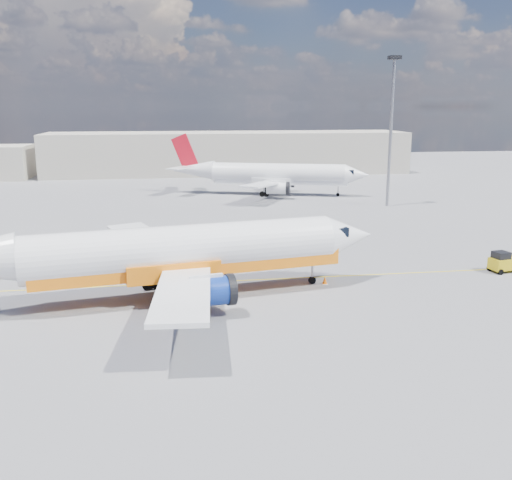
{
  "coord_description": "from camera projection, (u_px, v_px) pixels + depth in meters",
  "views": [
    {
      "loc": [
        -6.48,
        -38.17,
        12.89
      ],
      "look_at": [
        -0.53,
        1.43,
        3.5
      ],
      "focal_mm": 40.0,
      "sensor_mm": 36.0,
      "label": 1
    }
  ],
  "objects": [
    {
      "name": "ground",
      "position": [
        266.0,
        292.0,
        40.63
      ],
      "size": [
        240.0,
        240.0,
        0.0
      ],
      "primitive_type": "plane",
      "color": "slate",
      "rests_on": "ground"
    },
    {
      "name": "taxi_line",
      "position": [
        260.0,
        280.0,
        43.52
      ],
      "size": [
        70.0,
        0.15,
        0.01
      ],
      "primitive_type": "cube",
      "color": "yellow",
      "rests_on": "ground"
    },
    {
      "name": "terminal_main",
      "position": [
        228.0,
        153.0,
        112.65
      ],
      "size": [
        70.0,
        14.0,
        8.0
      ],
      "primitive_type": "cube",
      "color": "beige",
      "rests_on": "ground"
    },
    {
      "name": "main_jet",
      "position": [
        169.0,
        253.0,
        38.56
      ],
      "size": [
        32.17,
        24.97,
        9.71
      ],
      "rotation": [
        0.0,
        0.0,
        0.17
      ],
      "color": "white",
      "rests_on": "ground"
    },
    {
      "name": "second_jet",
      "position": [
        272.0,
        175.0,
        84.83
      ],
      "size": [
        29.71,
        22.6,
        9.0
      ],
      "rotation": [
        0.0,
        0.0,
        -0.3
      ],
      "color": "white",
      "rests_on": "ground"
    },
    {
      "name": "gse_tug",
      "position": [
        504.0,
        262.0,
        45.45
      ],
      "size": [
        2.55,
        1.83,
        1.68
      ],
      "rotation": [
        0.0,
        0.0,
        0.17
      ],
      "color": "black",
      "rests_on": "ground"
    },
    {
      "name": "traffic_cone",
      "position": [
        325.0,
        280.0,
        42.37
      ],
      "size": [
        0.43,
        0.43,
        0.61
      ],
      "color": "white",
      "rests_on": "ground"
    },
    {
      "name": "floodlight_mast",
      "position": [
        391.0,
        118.0,
        73.29
      ],
      "size": [
        1.4,
        1.4,
        19.14
      ],
      "color": "gray",
      "rests_on": "ground"
    }
  ]
}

